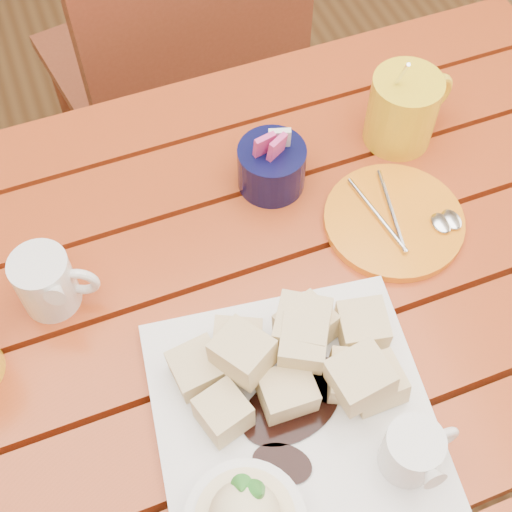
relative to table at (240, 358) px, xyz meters
name	(u,v)px	position (x,y,z in m)	size (l,w,h in m)	color
ground	(246,489)	(0.00, 0.00, -0.64)	(5.00, 5.00, 0.00)	#4F3016
table	(240,358)	(0.00, 0.00, 0.00)	(1.20, 0.79, 0.75)	maroon
dessert_plate	(289,428)	(0.00, -0.15, 0.14)	(0.33, 0.33, 0.12)	white
coffee_mug_right	(404,108)	(0.30, 0.19, 0.16)	(0.13, 0.09, 0.15)	yellow
cream_pitcher	(47,281)	(-0.19, 0.10, 0.15)	(0.10, 0.08, 0.08)	white
sugar_caddy	(272,166)	(0.11, 0.17, 0.14)	(0.09, 0.09, 0.10)	#0B0C33
orange_saucer	(395,221)	(0.23, 0.06, 0.11)	(0.18, 0.18, 0.02)	orange
chair_far	(181,68)	(0.13, 0.68, -0.13)	(0.49, 0.49, 0.91)	brown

